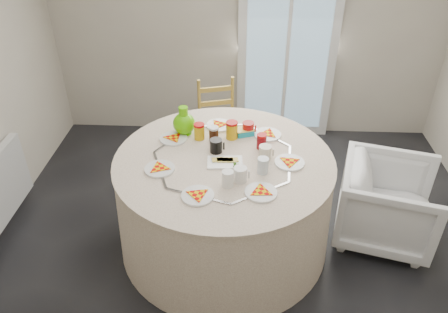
{
  "coord_description": "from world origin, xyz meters",
  "views": [
    {
      "loc": [
        -0.03,
        -2.34,
        2.51
      ],
      "look_at": [
        -0.16,
        0.22,
        0.8
      ],
      "focal_mm": 35.0,
      "sensor_mm": 36.0,
      "label": 1
    }
  ],
  "objects_px": {
    "wooden_chair": "(219,121)",
    "armchair": "(389,197)",
    "green_pitcher": "(184,124)",
    "table": "(224,203)"
  },
  "relations": [
    {
      "from": "wooden_chair",
      "to": "armchair",
      "type": "bearing_deg",
      "value": -51.18
    },
    {
      "from": "wooden_chair",
      "to": "green_pitcher",
      "type": "distance_m",
      "value": 0.89
    },
    {
      "from": "wooden_chair",
      "to": "table",
      "type": "bearing_deg",
      "value": -100.07
    },
    {
      "from": "table",
      "to": "armchair",
      "type": "height_order",
      "value": "table"
    },
    {
      "from": "table",
      "to": "wooden_chair",
      "type": "height_order",
      "value": "wooden_chair"
    },
    {
      "from": "armchair",
      "to": "green_pitcher",
      "type": "height_order",
      "value": "green_pitcher"
    },
    {
      "from": "table",
      "to": "wooden_chair",
      "type": "bearing_deg",
      "value": 95.13
    },
    {
      "from": "table",
      "to": "green_pitcher",
      "type": "distance_m",
      "value": 0.68
    },
    {
      "from": "table",
      "to": "armchair",
      "type": "xyz_separation_m",
      "value": [
        1.27,
        0.11,
        0.02
      ]
    },
    {
      "from": "wooden_chair",
      "to": "armchair",
      "type": "xyz_separation_m",
      "value": [
        1.36,
        -0.99,
        -0.08
      ]
    }
  ]
}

